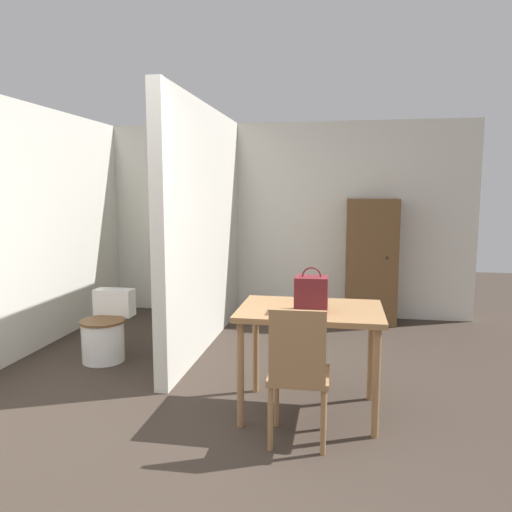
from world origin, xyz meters
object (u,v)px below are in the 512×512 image
dining_table (310,321)px  wooden_chair (298,371)px  toilet (106,332)px  handbag (311,294)px  wooden_cabinet (371,261)px

dining_table → wooden_chair: wooden_chair is taller
toilet → handbag: bearing=-24.7°
dining_table → toilet: size_ratio=1.59×
dining_table → toilet: bearing=157.4°
dining_table → wooden_cabinet: 2.75m
dining_table → wooden_cabinet: bearing=77.9°
handbag → wooden_cabinet: 2.84m
toilet → handbag: size_ratio=2.06×
dining_table → handbag: bearing=-84.3°
handbag → wooden_cabinet: bearing=78.4°
toilet → wooden_cabinet: bearing=35.2°
wooden_cabinet → handbag: bearing=-101.6°
dining_table → handbag: handbag is taller
handbag → wooden_cabinet: (0.57, 2.78, -0.15)m
dining_table → toilet: dining_table is taller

